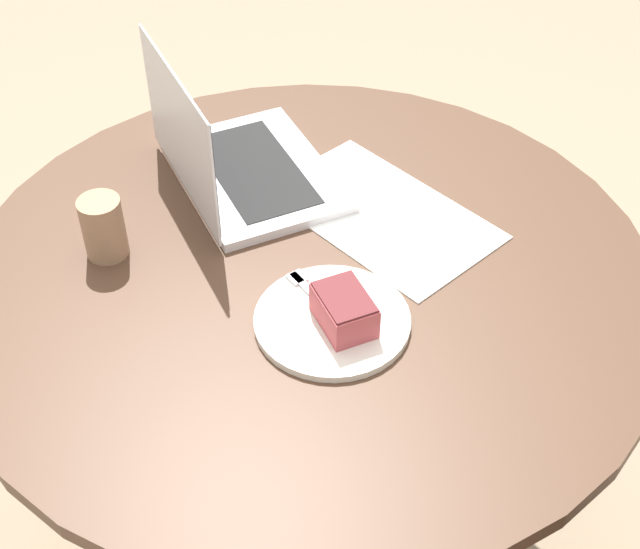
# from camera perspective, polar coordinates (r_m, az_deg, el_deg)

# --- Properties ---
(ground_plane) EXTENTS (12.00, 12.00, 0.00)m
(ground_plane) POSITION_cam_1_polar(r_m,az_deg,el_deg) (2.04, -0.54, -15.68)
(ground_plane) COLOR gray
(dining_table) EXTENTS (1.13, 1.13, 0.77)m
(dining_table) POSITION_cam_1_polar(r_m,az_deg,el_deg) (1.56, -0.68, -3.90)
(dining_table) COLOR #4C3323
(dining_table) RESTS_ON ground_plane
(paper_document) EXTENTS (0.46, 0.40, 0.00)m
(paper_document) POSITION_cam_1_polar(r_m,az_deg,el_deg) (1.55, 3.90, 3.91)
(paper_document) COLOR white
(paper_document) RESTS_ON dining_table
(plate) EXTENTS (0.24, 0.24, 0.01)m
(plate) POSITION_cam_1_polar(r_m,az_deg,el_deg) (1.34, 0.78, -2.96)
(plate) COLOR silver
(plate) RESTS_ON dining_table
(cake_slice) EXTENTS (0.11, 0.09, 0.06)m
(cake_slice) POSITION_cam_1_polar(r_m,az_deg,el_deg) (1.31, 1.55, -2.28)
(cake_slice) COLOR #B74C51
(cake_slice) RESTS_ON plate
(fork) EXTENTS (0.17, 0.08, 0.00)m
(fork) POSITION_cam_1_polar(r_m,az_deg,el_deg) (1.37, -0.20, -1.45)
(fork) COLOR silver
(fork) RESTS_ON plate
(coffee_glass) EXTENTS (0.07, 0.07, 0.11)m
(coffee_glass) POSITION_cam_1_polar(r_m,az_deg,el_deg) (1.47, -13.70, 2.94)
(coffee_glass) COLOR #997556
(coffee_glass) RESTS_ON dining_table
(laptop) EXTENTS (0.39, 0.33, 0.25)m
(laptop) POSITION_cam_1_polar(r_m,az_deg,el_deg) (1.60, -5.38, 7.13)
(laptop) COLOR silver
(laptop) RESTS_ON dining_table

